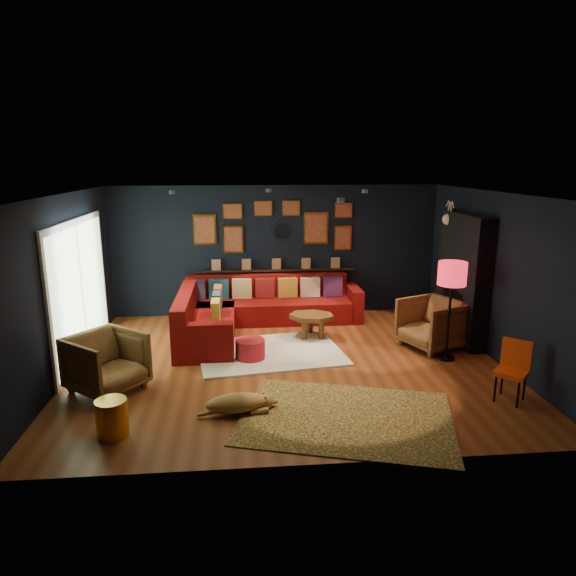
{
  "coord_description": "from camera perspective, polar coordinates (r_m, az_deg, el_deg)",
  "views": [
    {
      "loc": [
        -0.7,
        -7.42,
        3.05
      ],
      "look_at": [
        0.02,
        0.3,
        1.13
      ],
      "focal_mm": 32.0,
      "sensor_mm": 36.0,
      "label": 1
    }
  ],
  "objects": [
    {
      "name": "ledge",
      "position": [
        10.34,
        -1.3,
        2.01
      ],
      "size": [
        3.2,
        0.12,
        0.04
      ],
      "primitive_type": "cube",
      "color": "black",
      "rests_on": "room_walls"
    },
    {
      "name": "leopard_rug",
      "position": [
        6.51,
        6.49,
        -14.08
      ],
      "size": [
        2.94,
        2.45,
        0.01
      ],
      "primitive_type": "cube",
      "rotation": [
        0.0,
        0.0,
        -0.28
      ],
      "color": "tan",
      "rests_on": "ground"
    },
    {
      "name": "gallery_wall",
      "position": [
        10.23,
        -1.42,
        6.92
      ],
      "size": [
        3.15,
        0.04,
        1.02
      ],
      "color": "gold",
      "rests_on": "room_walls"
    },
    {
      "name": "floor",
      "position": [
        8.05,
        0.08,
        -8.37
      ],
      "size": [
        6.5,
        6.5,
        0.0
      ],
      "primitive_type": "plane",
      "color": "brown",
      "rests_on": "ground"
    },
    {
      "name": "sectional",
      "position": [
        9.62,
        -4.57,
        -2.62
      ],
      "size": [
        3.41,
        2.69,
        0.86
      ],
      "color": "maroon",
      "rests_on": "ground"
    },
    {
      "name": "coffee_table",
      "position": [
        9.07,
        2.66,
        -3.42
      ],
      "size": [
        0.92,
        0.78,
        0.4
      ],
      "rotation": [
        0.0,
        0.0,
        -0.24
      ],
      "color": "brown",
      "rests_on": "shag_rug"
    },
    {
      "name": "shag_rug",
      "position": [
        8.45,
        -1.99,
        -7.15
      ],
      "size": [
        2.5,
        1.97,
        0.03
      ],
      "primitive_type": "cube",
      "rotation": [
        0.0,
        0.0,
        0.14
      ],
      "color": "silver",
      "rests_on": "ground"
    },
    {
      "name": "room_walls",
      "position": [
        7.59,
        0.09,
        2.83
      ],
      "size": [
        6.5,
        6.5,
        6.5
      ],
      "color": "black",
      "rests_on": "ground"
    },
    {
      "name": "armchair_right",
      "position": [
        8.91,
        15.7,
        -3.59
      ],
      "size": [
        1.11,
        1.14,
        0.91
      ],
      "primitive_type": "imported",
      "rotation": [
        0.0,
        0.0,
        -1.15
      ],
      "color": "#CC894A",
      "rests_on": "ground"
    },
    {
      "name": "sliding_door",
      "position": [
        8.63,
        -22.09,
        -0.21
      ],
      "size": [
        0.06,
        2.8,
        2.2
      ],
      "color": "white",
      "rests_on": "ground"
    },
    {
      "name": "orange_chair",
      "position": [
        7.35,
        23.77,
        -7.91
      ],
      "size": [
        0.53,
        0.53,
        0.8
      ],
      "rotation": [
        0.0,
        0.0,
        -0.77
      ],
      "color": "black",
      "rests_on": "ground"
    },
    {
      "name": "pouf",
      "position": [
        8.15,
        -4.22,
        -6.75
      ],
      "size": [
        0.47,
        0.47,
        0.3
      ],
      "primitive_type": "cylinder",
      "color": "maroon",
      "rests_on": "shag_rug"
    },
    {
      "name": "ceiling_spots",
      "position": [
        8.26,
        -0.44,
        10.49
      ],
      "size": [
        3.3,
        2.5,
        0.06
      ],
      "color": "black",
      "rests_on": "room_walls"
    },
    {
      "name": "floor_lamp",
      "position": [
        8.22,
        17.76,
        1.05
      ],
      "size": [
        0.43,
        0.43,
        1.57
      ],
      "color": "black",
      "rests_on": "ground"
    },
    {
      "name": "gold_stool",
      "position": [
        6.32,
        -18.97,
        -13.52
      ],
      "size": [
        0.35,
        0.35,
        0.44
      ],
      "primitive_type": "cylinder",
      "color": "gold",
      "rests_on": "ground"
    },
    {
      "name": "armchair_left",
      "position": [
        7.42,
        -19.55,
        -7.53
      ],
      "size": [
        1.17,
        1.18,
        0.89
      ],
      "primitive_type": "imported",
      "rotation": [
        0.0,
        0.0,
        0.89
      ],
      "color": "#CC894A",
      "rests_on": "ground"
    },
    {
      "name": "dog",
      "position": [
        6.54,
        -5.77,
        -12.25
      ],
      "size": [
        1.09,
        0.64,
        0.33
      ],
      "primitive_type": null,
      "rotation": [
        0.0,
        0.0,
        0.13
      ],
      "color": "tan",
      "rests_on": "leopard_rug"
    },
    {
      "name": "sunburst_mirror",
      "position": [
        10.26,
        -0.78,
        6.33
      ],
      "size": [
        0.47,
        0.16,
        0.47
      ],
      "color": "silver",
      "rests_on": "room_walls"
    },
    {
      "name": "fireplace",
      "position": [
        9.36,
        18.74,
        0.64
      ],
      "size": [
        0.31,
        1.6,
        2.2
      ],
      "color": "black",
      "rests_on": "ground"
    },
    {
      "name": "deer_head",
      "position": [
        9.67,
        18.28,
        7.27
      ],
      "size": [
        0.5,
        0.28,
        0.45
      ],
      "color": "white",
      "rests_on": "fireplace"
    }
  ]
}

